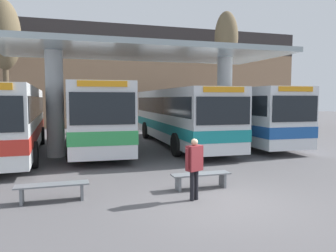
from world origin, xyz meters
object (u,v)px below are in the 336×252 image
at_px(poplar_tree_behind_right, 226,40).
at_px(poplar_tree_behind_left, 4,37).
at_px(transit_bus_far_right_bay, 235,113).
at_px(parked_car_street, 168,117).
at_px(waiting_bench_near_pillar, 201,177).
at_px(transit_bus_center_bay, 97,114).
at_px(transit_bus_right_bay, 178,114).
at_px(waiting_bench_mid_platform, 52,188).
at_px(transit_bus_left_bay, 8,117).
at_px(pedestrian_waiting, 194,163).

bearing_deg(poplar_tree_behind_right, poplar_tree_behind_left, -179.74).
distance_m(transit_bus_far_right_bay, parked_car_street, 10.11).
bearing_deg(waiting_bench_near_pillar, poplar_tree_behind_left, 114.48).
relative_size(transit_bus_center_bay, poplar_tree_behind_left, 1.09).
height_order(poplar_tree_behind_left, parked_car_street, poplar_tree_behind_left).
height_order(transit_bus_center_bay, transit_bus_right_bay, transit_bus_center_bay).
distance_m(transit_bus_center_bay, waiting_bench_near_pillar, 9.06).
height_order(transit_bus_far_right_bay, waiting_bench_mid_platform, transit_bus_far_right_bay).
bearing_deg(poplar_tree_behind_right, transit_bus_left_bay, -149.61).
bearing_deg(pedestrian_waiting, transit_bus_center_bay, 77.41).
relative_size(pedestrian_waiting, poplar_tree_behind_right, 0.16).
distance_m(transit_bus_right_bay, waiting_bench_mid_platform, 11.33).
height_order(transit_bus_far_right_bay, poplar_tree_behind_right, poplar_tree_behind_right).
height_order(waiting_bench_mid_platform, parked_car_street, parked_car_street).
distance_m(transit_bus_center_bay, poplar_tree_behind_right, 16.01).
bearing_deg(parked_car_street, transit_bus_center_bay, -124.18).
relative_size(transit_bus_center_bay, waiting_bench_near_pillar, 5.98).
height_order(waiting_bench_near_pillar, poplar_tree_behind_left, poplar_tree_behind_left).
bearing_deg(transit_bus_far_right_bay, transit_bus_center_bay, 6.14).
relative_size(transit_bus_right_bay, pedestrian_waiting, 7.67).
xyz_separation_m(waiting_bench_mid_platform, parked_car_street, (9.01, 19.28, 0.65)).
bearing_deg(transit_bus_left_bay, transit_bus_center_bay, -174.64).
relative_size(transit_bus_far_right_bay, poplar_tree_behind_right, 1.15).
bearing_deg(transit_bus_right_bay, parked_car_street, -102.03).
bearing_deg(transit_bus_far_right_bay, parked_car_street, -81.09).
relative_size(transit_bus_center_bay, poplar_tree_behind_right, 1.03).
xyz_separation_m(transit_bus_left_bay, waiting_bench_mid_platform, (2.27, -8.13, -1.43)).
distance_m(transit_bus_center_bay, waiting_bench_mid_platform, 8.98).
relative_size(transit_bus_far_right_bay, poplar_tree_behind_left, 1.21).
height_order(transit_bus_left_bay, poplar_tree_behind_left, poplar_tree_behind_left).
height_order(transit_bus_right_bay, transit_bus_far_right_bay, transit_bus_far_right_bay).
relative_size(transit_bus_left_bay, transit_bus_right_bay, 0.95).
xyz_separation_m(transit_bus_far_right_bay, poplar_tree_behind_left, (-14.08, 8.19, 5.29)).
relative_size(transit_bus_center_bay, waiting_bench_mid_platform, 5.77).
height_order(pedestrian_waiting, poplar_tree_behind_left, poplar_tree_behind_left).
height_order(waiting_bench_near_pillar, pedestrian_waiting, pedestrian_waiting).
bearing_deg(transit_bus_left_bay, parked_car_street, -137.07).
xyz_separation_m(transit_bus_right_bay, poplar_tree_behind_left, (-10.35, 8.32, 5.31)).
bearing_deg(waiting_bench_near_pillar, waiting_bench_mid_platform, 180.00).
bearing_deg(parked_car_street, poplar_tree_behind_left, -172.34).
height_order(transit_bus_left_bay, waiting_bench_mid_platform, transit_bus_left_bay).
xyz_separation_m(transit_bus_center_bay, waiting_bench_near_pillar, (2.24, -8.65, -1.52)).
relative_size(transit_bus_left_bay, poplar_tree_behind_right, 1.16).
xyz_separation_m(pedestrian_waiting, parked_car_street, (5.47, 20.24, 0.01)).
bearing_deg(transit_bus_center_bay, poplar_tree_behind_right, -140.76).
bearing_deg(waiting_bench_mid_platform, transit_bus_left_bay, 105.58).
bearing_deg(poplar_tree_behind_right, transit_bus_far_right_bay, -113.19).
height_order(poplar_tree_behind_right, parked_car_street, poplar_tree_behind_right).
bearing_deg(waiting_bench_mid_platform, pedestrian_waiting, -15.26).
height_order(transit_bus_center_bay, waiting_bench_near_pillar, transit_bus_center_bay).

